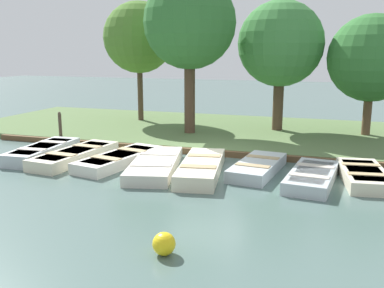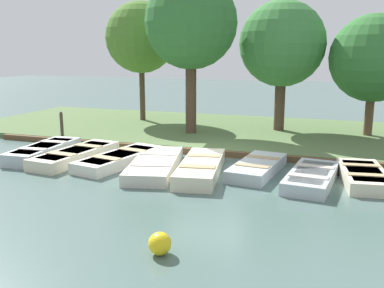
{
  "view_description": "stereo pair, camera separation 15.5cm",
  "coord_description": "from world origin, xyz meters",
  "views": [
    {
      "loc": [
        12.65,
        3.75,
        3.45
      ],
      "look_at": [
        0.38,
        -0.33,
        0.65
      ],
      "focal_mm": 40.0,
      "sensor_mm": 36.0,
      "label": 1
    },
    {
      "loc": [
        12.6,
        3.9,
        3.45
      ],
      "look_at": [
        0.38,
        -0.33,
        0.65
      ],
      "focal_mm": 40.0,
      "sensor_mm": 36.0,
      "label": 2
    }
  ],
  "objects": [
    {
      "name": "ground_plane",
      "position": [
        0.0,
        0.0,
        0.0
      ],
      "size": [
        80.0,
        80.0,
        0.0
      ],
      "primitive_type": "plane",
      "color": "#4C6660"
    },
    {
      "name": "rowboat_0",
      "position": [
        1.13,
        -5.31,
        0.21
      ],
      "size": [
        3.13,
        1.22,
        0.43
      ],
      "rotation": [
        0.0,
        0.0,
        0.06
      ],
      "color": "#B2BCC1",
      "rests_on": "ground_plane"
    },
    {
      "name": "rowboat_4",
      "position": [
        1.39,
        0.28,
        0.21
      ],
      "size": [
        3.5,
        1.6,
        0.43
      ],
      "rotation": [
        0.0,
        0.0,
        0.17
      ],
      "color": "beige",
      "rests_on": "ground_plane"
    },
    {
      "name": "buoy",
      "position": [
        6.32,
        1.13,
        0.2
      ],
      "size": [
        0.41,
        0.41,
        0.41
      ],
      "color": "yellow",
      "rests_on": "ground_plane"
    },
    {
      "name": "rowboat_1",
      "position": [
        1.19,
        -4.03,
        0.19
      ],
      "size": [
        3.45,
        1.39,
        0.39
      ],
      "rotation": [
        0.0,
        0.0,
        -0.1
      ],
      "color": "beige",
      "rests_on": "ground_plane"
    },
    {
      "name": "rowboat_2",
      "position": [
        1.12,
        -2.47,
        0.18
      ],
      "size": [
        3.41,
        1.68,
        0.36
      ],
      "rotation": [
        0.0,
        0.0,
        -0.2
      ],
      "color": "silver",
      "rests_on": "ground_plane"
    },
    {
      "name": "rowboat_6",
      "position": [
        1.19,
        3.33,
        0.18
      ],
      "size": [
        2.94,
        1.38,
        0.36
      ],
      "rotation": [
        0.0,
        0.0,
        -0.1
      ],
      "color": "#B2BCC1",
      "rests_on": "ground_plane"
    },
    {
      "name": "rowboat_3",
      "position": [
        1.38,
        -1.15,
        0.18
      ],
      "size": [
        3.71,
        2.04,
        0.36
      ],
      "rotation": [
        0.0,
        0.0,
        0.24
      ],
      "color": "beige",
      "rests_on": "ground_plane"
    },
    {
      "name": "shore_bank",
      "position": [
        -5.0,
        0.0,
        0.11
      ],
      "size": [
        8.0,
        24.0,
        0.21
      ],
      "color": "#567042",
      "rests_on": "ground_plane"
    },
    {
      "name": "park_tree_center",
      "position": [
        -5.41,
        1.54,
        3.74
      ],
      "size": [
        3.48,
        3.48,
        5.51
      ],
      "color": "#4C3828",
      "rests_on": "ground_plane"
    },
    {
      "name": "park_tree_right",
      "position": [
        -5.42,
        5.03,
        3.19
      ],
      "size": [
        3.35,
        3.35,
        4.88
      ],
      "color": "brown",
      "rests_on": "ground_plane"
    },
    {
      "name": "dock_walkway",
      "position": [
        -1.39,
        0.0,
        0.1
      ],
      "size": [
        1.15,
        17.58,
        0.2
      ],
      "color": "brown",
      "rests_on": "ground_plane"
    },
    {
      "name": "rowboat_5",
      "position": [
        0.69,
        1.78,
        0.18
      ],
      "size": [
        2.89,
        1.36,
        0.36
      ],
      "rotation": [
        0.0,
        0.0,
        -0.11
      ],
      "color": "#B2BCC1",
      "rests_on": "ground_plane"
    },
    {
      "name": "park_tree_far_left",
      "position": [
        -6.01,
        -5.07,
        4.08
      ],
      "size": [
        3.3,
        3.3,
        5.75
      ],
      "color": "#4C3828",
      "rests_on": "ground_plane"
    },
    {
      "name": "mooring_post_near",
      "position": [
        -1.28,
        -6.3,
        0.59
      ],
      "size": [
        0.12,
        0.12,
        1.17
      ],
      "color": "#47382D",
      "rests_on": "ground_plane"
    },
    {
      "name": "rowboat_7",
      "position": [
        0.66,
        4.65,
        0.18
      ],
      "size": [
        2.76,
        1.44,
        0.37
      ],
      "rotation": [
        0.0,
        0.0,
        0.14
      ],
      "color": "beige",
      "rests_on": "ground_plane"
    },
    {
      "name": "park_tree_left",
      "position": [
        -3.62,
        -1.77,
        4.52
      ],
      "size": [
        3.61,
        3.61,
        6.36
      ],
      "color": "#4C3828",
      "rests_on": "ground_plane"
    }
  ]
}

